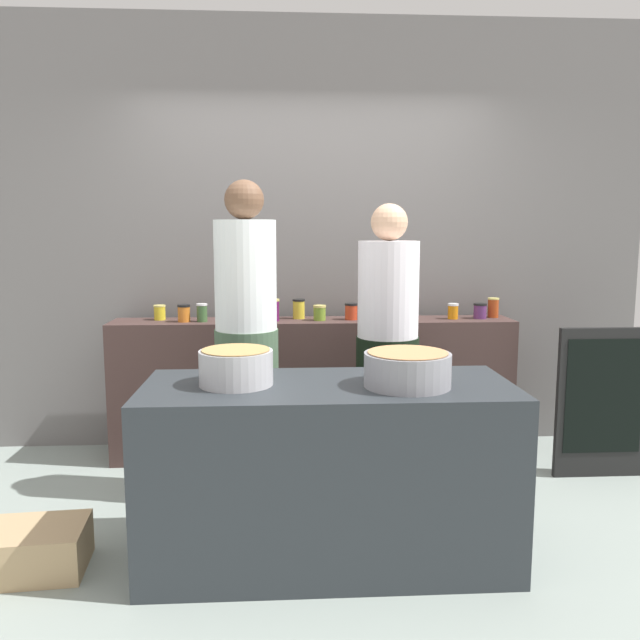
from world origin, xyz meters
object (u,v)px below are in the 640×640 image
object	(u,v)px
preserve_jar_4	(299,309)
cooking_pot_left	(236,367)
preserve_jar_0	(160,312)
preserve_jar_9	(480,311)
cook_with_tongs	(247,357)
chalkboard_sign	(602,402)
preserve_jar_3	(274,310)
cook_in_cap	(387,362)
preserve_jar_1	(184,313)
preserve_jar_2	(202,313)
bread_crate	(32,550)
preserve_jar_6	(351,311)
preserve_jar_8	(453,311)
preserve_jar_5	(320,313)
preserve_jar_7	(381,309)
preserve_jar_10	(493,308)
cooking_pot_center	(407,369)

from	to	relation	value
preserve_jar_4	cooking_pot_left	distance (m)	1.50
preserve_jar_0	preserve_jar_9	distance (m)	2.18
cook_with_tongs	chalkboard_sign	distance (m)	2.23
preserve_jar_3	cook_in_cap	distance (m)	0.89
preserve_jar_1	cook_with_tongs	distance (m)	0.80
preserve_jar_2	preserve_jar_9	distance (m)	1.88
preserve_jar_3	preserve_jar_0	bearing A→B (deg)	172.88
preserve_jar_4	bread_crate	distance (m)	2.17
preserve_jar_6	preserve_jar_8	size ratio (longest dim) A/B	1.05
preserve_jar_1	preserve_jar_5	xyz separation A→B (m)	(0.90, 0.02, -0.01)
preserve_jar_5	preserve_jar_1	bearing A→B (deg)	-178.99
cook_with_tongs	preserve_jar_2	bearing A→B (deg)	116.87
preserve_jar_3	bread_crate	size ratio (longest dim) A/B	0.31
preserve_jar_5	preserve_jar_7	xyz separation A→B (m)	(0.41, 0.00, 0.02)
preserve_jar_3	preserve_jar_9	world-z (taller)	preserve_jar_3
preserve_jar_3	bread_crate	xyz separation A→B (m)	(-1.09, -1.41, -0.92)
preserve_jar_2	preserve_jar_10	size ratio (longest dim) A/B	0.88
preserve_jar_2	preserve_jar_8	xyz separation A→B (m)	(1.69, 0.04, -0.01)
preserve_jar_0	cook_in_cap	world-z (taller)	cook_in_cap
preserve_jar_3	chalkboard_sign	bearing A→B (deg)	-12.48
preserve_jar_3	cook_with_tongs	distance (m)	0.69
preserve_jar_3	chalkboard_sign	distance (m)	2.16
preserve_jar_7	preserve_jar_1	bearing A→B (deg)	-179.29
preserve_jar_4	preserve_jar_9	distance (m)	1.24
preserve_jar_0	cooking_pot_left	xyz separation A→B (m)	(0.61, -1.45, -0.07)
cook_with_tongs	bread_crate	size ratio (longest dim) A/B	3.83
preserve_jar_2	preserve_jar_4	bearing A→B (deg)	9.99
preserve_jar_4	preserve_jar_7	distance (m)	0.56
preserve_jar_0	cook_in_cap	distance (m)	1.59
preserve_jar_1	preserve_jar_9	xyz separation A→B (m)	(2.00, 0.04, -0.01)
preserve_jar_10	bread_crate	xyz separation A→B (m)	(-2.60, -1.50, -0.91)
cooking_pot_left	preserve_jar_8	bearing A→B (deg)	45.23
preserve_jar_2	preserve_jar_10	world-z (taller)	preserve_jar_10
preserve_jar_5	preserve_jar_6	xyz separation A→B (m)	(0.22, 0.02, 0.00)
preserve_jar_8	preserve_jar_7	bearing A→B (deg)	-178.07
preserve_jar_6	bread_crate	xyz separation A→B (m)	(-1.61, -1.45, -0.90)
preserve_jar_5	preserve_jar_9	world-z (taller)	preserve_jar_9
cook_with_tongs	bread_crate	xyz separation A→B (m)	(-0.94, -0.76, -0.73)
preserve_jar_2	bread_crate	distance (m)	1.78
preserve_jar_9	cook_in_cap	size ratio (longest dim) A/B	0.06
cook_in_cap	cooking_pot_left	bearing A→B (deg)	-134.87
preserve_jar_3	preserve_jar_9	xyz separation A→B (m)	(1.41, 0.04, -0.02)
cook_with_tongs	preserve_jar_5	bearing A→B (deg)	55.71
preserve_jar_6	preserve_jar_3	bearing A→B (deg)	-176.19
preserve_jar_9	cooking_pot_center	world-z (taller)	preserve_jar_9
cook_with_tongs	preserve_jar_1	bearing A→B (deg)	124.51
preserve_jar_0	preserve_jar_10	world-z (taller)	preserve_jar_10
preserve_jar_4	preserve_jar_0	bearing A→B (deg)	-179.40
preserve_jar_3	preserve_jar_7	xyz separation A→B (m)	(0.72, 0.01, -0.00)
preserve_jar_8	chalkboard_sign	distance (m)	1.09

